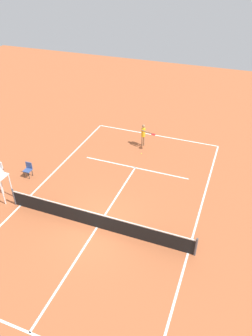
{
  "coord_description": "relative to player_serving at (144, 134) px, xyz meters",
  "views": [
    {
      "loc": [
        -5.54,
        10.31,
        11.56
      ],
      "look_at": [
        0.13,
        -4.46,
        0.8
      ],
      "focal_mm": 33.75,
      "sensor_mm": 36.0,
      "label": 1
    }
  ],
  "objects": [
    {
      "name": "tennis_ball",
      "position": [
        -0.2,
        1.06,
        -0.99
      ],
      "size": [
        0.07,
        0.07,
        0.07
      ],
      "primitive_type": "sphere",
      "color": "#CCE033",
      "rests_on": "ground"
    },
    {
      "name": "court_lines",
      "position": [
        -0.38,
        8.63,
        -1.02
      ],
      "size": [
        9.48,
        21.22,
        0.01
      ],
      "color": "white",
      "rests_on": "ground"
    },
    {
      "name": "player_serving",
      "position": [
        0.0,
        0.0,
        0.0
      ],
      "size": [
        1.21,
        0.88,
        1.72
      ],
      "rotation": [
        0.0,
        0.0,
        1.26
      ],
      "color": "#9E704C",
      "rests_on": "ground"
    },
    {
      "name": "ground_plane",
      "position": [
        -0.38,
        8.63,
        -1.02
      ],
      "size": [
        60.0,
        60.0,
        0.0
      ],
      "primitive_type": "plane",
      "color": "#AD5933"
    },
    {
      "name": "courtside_chair_mid",
      "position": [
        5.51,
        6.08,
        -0.49
      ],
      "size": [
        0.44,
        0.46,
        0.95
      ],
      "color": "#262626",
      "rests_on": "ground"
    },
    {
      "name": "tennis_net",
      "position": [
        -0.38,
        8.63,
        -0.53
      ],
      "size": [
        10.08,
        0.1,
        1.07
      ],
      "color": "#4C4C51",
      "rests_on": "ground"
    }
  ]
}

